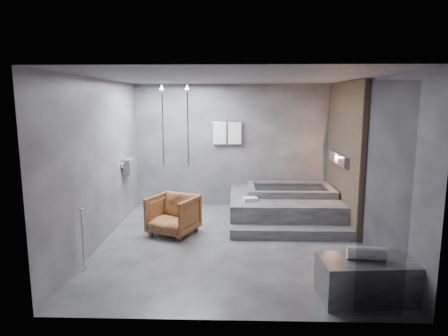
{
  "coord_description": "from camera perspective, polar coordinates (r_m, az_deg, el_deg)",
  "views": [
    {
      "loc": [
        0.05,
        -6.63,
        2.45
      ],
      "look_at": [
        -0.16,
        0.3,
        1.26
      ],
      "focal_mm": 32.0,
      "sensor_mm": 36.0,
      "label": 1
    }
  ],
  "objects": [
    {
      "name": "concrete_bench",
      "position": [
        5.42,
        19.62,
        -14.75
      ],
      "size": [
        1.18,
        0.71,
        0.51
      ],
      "primitive_type": "cube",
      "rotation": [
        0.0,
        0.0,
        0.08
      ],
      "color": "#2F2F32",
      "rests_on": "ground"
    },
    {
      "name": "driftwood_chair",
      "position": [
        7.43,
        -7.27,
        -6.65
      ],
      "size": [
        1.03,
        1.04,
        0.72
      ],
      "primitive_type": "imported",
      "rotation": [
        0.0,
        0.0,
        -0.41
      ],
      "color": "#492712",
      "rests_on": "ground"
    },
    {
      "name": "rolled_towel",
      "position": [
        5.29,
        19.65,
        -11.39
      ],
      "size": [
        0.47,
        0.22,
        0.16
      ],
      "primitive_type": "cylinder",
      "rotation": [
        0.0,
        1.57,
        -0.12
      ],
      "color": "silver",
      "rests_on": "concrete_bench"
    },
    {
      "name": "tub_deck",
      "position": [
        8.44,
        8.5,
        -5.48
      ],
      "size": [
        2.2,
        2.0,
        0.5
      ],
      "primitive_type": "cube",
      "color": "#37383A",
      "rests_on": "ground"
    },
    {
      "name": "room",
      "position": [
        6.92,
        4.58,
        3.76
      ],
      "size": [
        5.0,
        5.04,
        2.82
      ],
      "color": "#323235",
      "rests_on": "ground"
    },
    {
      "name": "tub_step",
      "position": [
        7.36,
        9.55,
        -9.09
      ],
      "size": [
        2.2,
        0.36,
        0.18
      ],
      "primitive_type": "cube",
      "color": "#37383A",
      "rests_on": "ground"
    },
    {
      "name": "deck_towel",
      "position": [
        7.8,
        3.76,
        -4.47
      ],
      "size": [
        0.31,
        0.25,
        0.07
      ],
      "primitive_type": "cube",
      "rotation": [
        0.0,
        0.0,
        0.18
      ],
      "color": "silver",
      "rests_on": "tub_deck"
    }
  ]
}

